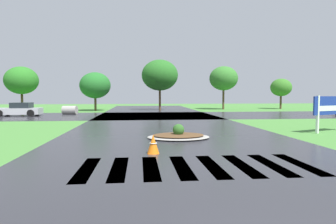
% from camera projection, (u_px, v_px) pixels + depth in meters
% --- Properties ---
extents(asphalt_roadway, '(11.39, 80.00, 0.01)m').
position_uv_depth(asphalt_roadway, '(177.00, 141.00, 13.01)').
color(asphalt_roadway, '#2B2B30').
rests_on(asphalt_roadway, ground).
extents(asphalt_cross_road, '(90.00, 10.25, 0.01)m').
position_uv_depth(asphalt_cross_road, '(156.00, 115.00, 28.62)').
color(asphalt_cross_road, '#2B2B30').
rests_on(asphalt_cross_road, ground).
extents(crosswalk_stripes, '(6.75, 2.80, 0.01)m').
position_uv_depth(crosswalk_stripes, '(197.00, 166.00, 8.46)').
color(crosswalk_stripes, white).
rests_on(crosswalk_stripes, ground).
extents(estate_billboard, '(2.90, 1.25, 2.04)m').
position_uv_depth(estate_billboard, '(332.00, 107.00, 16.08)').
color(estate_billboard, white).
rests_on(estate_billboard, ground).
extents(median_island, '(2.99, 2.28, 0.68)m').
position_uv_depth(median_island, '(178.00, 135.00, 13.91)').
color(median_island, '#9E9B93').
rests_on(median_island, ground).
extents(car_dark_suv, '(4.15, 2.09, 1.30)m').
position_uv_depth(car_dark_suv, '(19.00, 110.00, 28.02)').
color(car_dark_suv, '#B7B7BF').
rests_on(car_dark_suv, ground).
extents(drainage_pipe_stack, '(1.61, 1.14, 0.88)m').
position_uv_depth(drainage_pipe_stack, '(70.00, 110.00, 30.48)').
color(drainage_pipe_stack, '#9E9B93').
rests_on(drainage_pipe_stack, ground).
extents(traffic_cone, '(0.44, 0.44, 0.68)m').
position_uv_depth(traffic_cone, '(153.00, 144.00, 10.26)').
color(traffic_cone, orange).
rests_on(traffic_cone, ground).
extents(background_treeline, '(37.94, 5.73, 6.57)m').
position_uv_depth(background_treeline, '(145.00, 80.00, 37.70)').
color(background_treeline, '#4C3823').
rests_on(background_treeline, ground).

